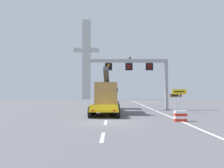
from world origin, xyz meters
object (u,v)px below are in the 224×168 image
(crash_barrier_striped, at_px, (180,116))
(heavy_haul_truck_yellow, at_px, (108,96))
(exit_sign_yellow, at_px, (179,95))
(tourist_info_sign_brown, at_px, (176,98))
(bridge_pylon_distant, at_px, (86,58))
(overhead_lane_gantry, at_px, (139,69))

(crash_barrier_striped, bearing_deg, heavy_haul_truck_yellow, 123.60)
(exit_sign_yellow, height_order, tourist_info_sign_brown, exit_sign_yellow)
(exit_sign_yellow, height_order, crash_barrier_striped, exit_sign_yellow)
(heavy_haul_truck_yellow, distance_m, bridge_pylon_distant, 49.85)
(overhead_lane_gantry, height_order, exit_sign_yellow, overhead_lane_gantry)
(heavy_haul_truck_yellow, xyz_separation_m, bridge_pylon_distant, (-8.58, 47.46, 12.61))
(overhead_lane_gantry, height_order, heavy_haul_truck_yellow, overhead_lane_gantry)
(heavy_haul_truck_yellow, height_order, tourist_info_sign_brown, heavy_haul_truck_yellow)
(overhead_lane_gantry, distance_m, tourist_info_sign_brown, 6.41)
(overhead_lane_gantry, relative_size, heavy_haul_truck_yellow, 0.79)
(heavy_haul_truck_yellow, distance_m, exit_sign_yellow, 8.90)
(exit_sign_yellow, distance_m, crash_barrier_striped, 7.71)
(exit_sign_yellow, bearing_deg, overhead_lane_gantry, 132.31)
(overhead_lane_gantry, xyz_separation_m, tourist_info_sign_brown, (4.29, -2.57, -4.01))
(exit_sign_yellow, bearing_deg, tourist_info_sign_brown, 84.79)
(overhead_lane_gantry, height_order, crash_barrier_striped, overhead_lane_gantry)
(heavy_haul_truck_yellow, xyz_separation_m, crash_barrier_striped, (6.36, -9.57, -1.54))
(overhead_lane_gantry, height_order, bridge_pylon_distant, bridge_pylon_distant)
(heavy_haul_truck_yellow, relative_size, crash_barrier_striped, 14.02)
(overhead_lane_gantry, bearing_deg, crash_barrier_striped, -80.78)
(exit_sign_yellow, bearing_deg, heavy_haul_truck_yellow, 164.42)
(tourist_info_sign_brown, xyz_separation_m, bridge_pylon_distant, (-17.33, 47.90, 12.88))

